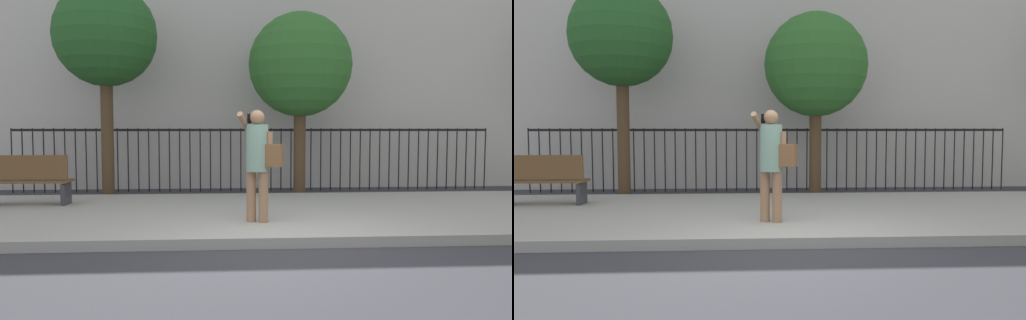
% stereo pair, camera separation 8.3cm
% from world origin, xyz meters
% --- Properties ---
extents(ground_plane, '(60.00, 60.00, 0.00)m').
position_xyz_m(ground_plane, '(0.00, 0.00, 0.00)').
color(ground_plane, '#333338').
extents(sidewalk, '(28.00, 4.40, 0.15)m').
position_xyz_m(sidewalk, '(0.00, 2.20, 0.07)').
color(sidewalk, '#9E9B93').
rests_on(sidewalk, ground).
extents(building_facade, '(28.00, 4.00, 9.06)m').
position_xyz_m(building_facade, '(0.00, 8.50, 4.53)').
color(building_facade, '#BCB7B2').
rests_on(building_facade, ground).
extents(iron_fence, '(12.03, 0.04, 1.60)m').
position_xyz_m(iron_fence, '(0.00, 5.90, 1.02)').
color(iron_fence, black).
rests_on(iron_fence, ground).
extents(pedestrian_on_phone, '(0.72, 0.55, 1.73)m').
position_xyz_m(pedestrian_on_phone, '(-0.27, 1.11, 1.16)').
color(pedestrian_on_phone, '#936B4C').
rests_on(pedestrian_on_phone, sidewalk).
extents(street_bench, '(1.60, 0.45, 0.95)m').
position_xyz_m(street_bench, '(-4.51, 2.98, 0.65)').
color(street_bench, brown).
rests_on(street_bench, sidewalk).
extents(street_tree_near, '(2.30, 2.30, 4.83)m').
position_xyz_m(street_tree_near, '(-3.44, 4.88, 3.64)').
color(street_tree_near, '#4C3823').
rests_on(street_tree_near, ground).
extents(street_tree_far, '(2.41, 2.41, 4.27)m').
position_xyz_m(street_tree_far, '(0.97, 4.99, 3.04)').
color(street_tree_far, '#4C3823').
rests_on(street_tree_far, ground).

